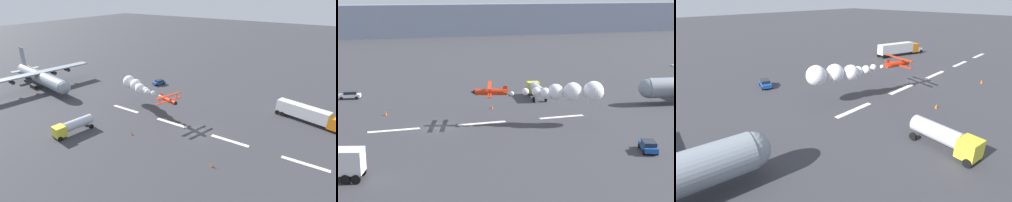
{
  "view_description": "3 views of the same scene",
  "coord_description": "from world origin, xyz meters",
  "views": [
    {
      "loc": [
        -22.68,
        46.18,
        28.67
      ],
      "look_at": [
        8.47,
        -0.58,
        4.99
      ],
      "focal_mm": 28.55,
      "sensor_mm": 36.0,
      "label": 1
    },
    {
      "loc": [
        -11.64,
        -75.12,
        21.46
      ],
      "look_at": [
        11.99,
        2.66,
        2.82
      ],
      "focal_mm": 52.39,
      "sensor_mm": 36.0,
      "label": 2
    },
    {
      "loc": [
        50.24,
        26.0,
        17.42
      ],
      "look_at": [
        23.46,
        0.0,
        2.26
      ],
      "focal_mm": 28.27,
      "sensor_mm": 36.0,
      "label": 3
    }
  ],
  "objects": [
    {
      "name": "ground_plane",
      "position": [
        0.0,
        0.0,
        0.0
      ],
      "size": [
        440.0,
        440.0,
        0.0
      ],
      "primitive_type": "plane",
      "color": "#38383D",
      "rests_on": "ground"
    },
    {
      "name": "runway_stripe_0",
      "position": [
        -35.29,
        0.0,
        0.01
      ],
      "size": [
        8.0,
        0.9,
        0.01
      ],
      "primitive_type": "cube",
      "color": "white",
      "rests_on": "ground"
    },
    {
      "name": "runway_stripe_1",
      "position": [
        -21.18,
        0.0,
        0.01
      ],
      "size": [
        8.0,
        0.9,
        0.01
      ],
      "primitive_type": "cube",
      "color": "white",
      "rests_on": "ground"
    },
    {
      "name": "runway_stripe_2",
      "position": [
        -7.06,
        0.0,
        0.01
      ],
      "size": [
        8.0,
        0.9,
        0.01
      ],
      "primitive_type": "cube",
      "color": "white",
      "rests_on": "ground"
    },
    {
      "name": "runway_stripe_3",
      "position": [
        7.06,
        0.0,
        0.01
      ],
      "size": [
        8.0,
        0.9,
        0.01
      ],
      "primitive_type": "cube",
      "color": "white",
      "rests_on": "ground"
    },
    {
      "name": "runway_stripe_4",
      "position": [
        21.18,
        0.0,
        0.01
      ],
      "size": [
        8.0,
        0.9,
        0.01
      ],
      "primitive_type": "cube",
      "color": "white",
      "rests_on": "ground"
    },
    {
      "name": "stunt_biplane_red",
      "position": [
        20.35,
        -4.02,
        5.27
      ],
      "size": [
        20.79,
        10.03,
        3.33
      ],
      "color": "red"
    },
    {
      "name": "semi_truck_orange",
      "position": [
        -18.94,
        -17.76,
        2.14
      ],
      "size": [
        15.89,
        6.93,
        3.7
      ],
      "color": "silver",
      "rests_on": "ground"
    },
    {
      "name": "fuel_tanker_truck",
      "position": [
        22.2,
        15.5,
        1.74
      ],
      "size": [
        3.92,
        8.87,
        2.9
      ],
      "color": "yellow",
      "rests_on": "ground"
    },
    {
      "name": "followme_car_yellow",
      "position": [
        25.11,
        -20.38,
        0.81
      ],
      "size": [
        3.07,
        4.45,
        1.52
      ],
      "color": "#194CA5",
      "rests_on": "ground"
    },
    {
      "name": "traffic_cone_near",
      "position": [
        -7.71,
        9.96,
        0.38
      ],
      "size": [
        0.44,
        0.44,
        0.75
      ],
      "primitive_type": "cone",
      "color": "orange",
      "rests_on": "ground"
    },
    {
      "name": "traffic_cone_far",
      "position": [
        11.27,
        9.2,
        0.38
      ],
      "size": [
        0.44,
        0.44,
        0.75
      ],
      "primitive_type": "cone",
      "color": "orange",
      "rests_on": "ground"
    }
  ]
}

